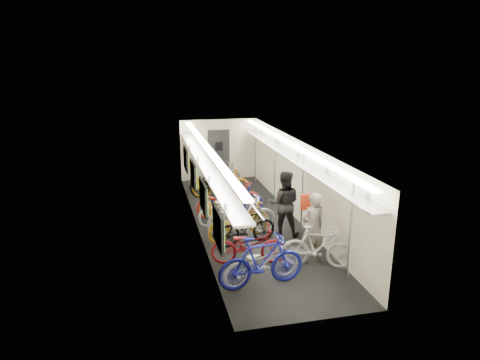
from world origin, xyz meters
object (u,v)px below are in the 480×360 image
bicycle_1 (261,261)px  backpack (306,202)px  bicycle_0 (262,262)px  passenger_mid (284,204)px  passenger_near (313,228)px

bicycle_1 → backpack: bearing=-51.8°
bicycle_0 → passenger_mid: bearing=-41.2°
bicycle_1 → backpack: 2.25m
bicycle_1 → passenger_mid: (1.33, 2.53, 0.33)m
bicycle_1 → backpack: (1.53, 1.49, 0.71)m
bicycle_0 → backpack: size_ratio=4.72×
bicycle_0 → bicycle_1: bearing=148.5°
passenger_near → backpack: passenger_near is taller
bicycle_0 → backpack: bearing=-60.9°
passenger_near → passenger_mid: size_ratio=0.95×
bicycle_1 → passenger_near: 1.72m
passenger_near → backpack: (0.06, 0.64, 0.42)m
passenger_near → backpack: size_ratio=4.53×
bicycle_1 → passenger_near: (1.47, 0.85, 0.29)m
bicycle_0 → passenger_near: (1.42, 0.70, 0.39)m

